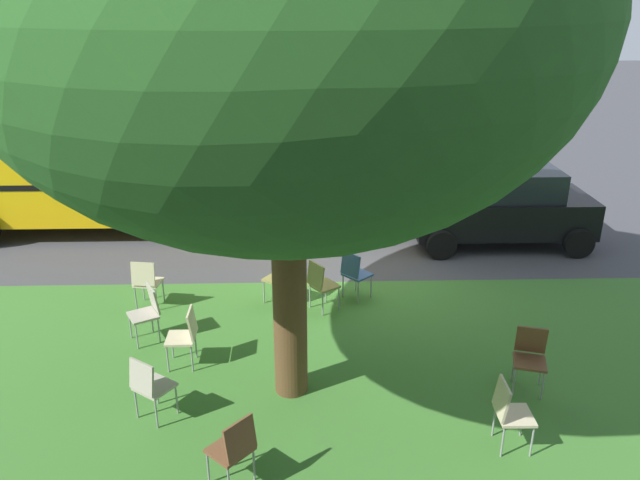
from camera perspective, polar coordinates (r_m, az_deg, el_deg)
name	(u,v)px	position (r m, az deg, el deg)	size (l,w,h in m)	color
ground	(372,277)	(11.70, 4.81, -3.44)	(80.00, 80.00, 0.00)	#424247
grass_verge	(396,374)	(8.93, 7.06, -12.22)	(48.00, 6.00, 0.01)	#3D752D
street_tree	(284,14)	(6.99, -3.38, 20.19)	(6.72, 6.72, 7.28)	brown
chair_0	(147,310)	(9.77, -15.74, -6.24)	(0.57, 0.56, 0.88)	#ADA393
chair_1	(530,354)	(8.79, 18.93, -10.00)	(0.51, 0.52, 0.88)	brown
chair_2	(185,333)	(9.00, -12.39, -8.46)	(0.43, 0.42, 0.88)	beige
chair_3	(281,275)	(10.52, -3.64, -3.30)	(0.58, 0.58, 0.88)	olive
chair_4	(509,410)	(7.68, 17.17, -14.83)	(0.43, 0.43, 0.88)	beige
chair_5	(150,384)	(8.05, -15.54, -12.76)	(0.58, 0.58, 0.88)	#ADA393
chair_6	(355,272)	(10.66, 3.23, -2.95)	(0.59, 0.59, 0.88)	#335184
chair_7	(146,280)	(10.74, -15.82, -3.60)	(0.47, 0.48, 0.88)	beige
chair_8	(234,447)	(6.94, -7.98, -18.46)	(0.59, 0.59, 0.88)	brown
chair_9	(321,282)	(10.25, 0.07, -3.95)	(0.58, 0.58, 0.88)	olive
parked_car	(502,205)	(13.55, 16.54, 3.12)	(3.70, 1.92, 1.65)	black
school_bus	(174,150)	(14.15, -13.41, 8.10)	(10.40, 2.80, 2.88)	yellow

